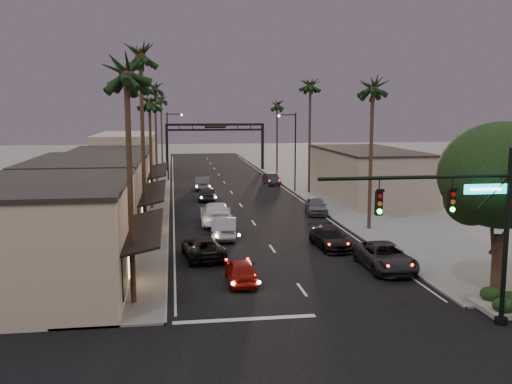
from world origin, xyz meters
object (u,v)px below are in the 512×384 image
object	(u,v)px
streetlight_right	(293,146)
palm_la	(126,64)
palm_lb	(140,50)
oncoming_red	(241,271)
palm_ld	(155,85)
palm_far	(161,97)
arch	(215,135)
palm_lc	(149,98)
traffic_signal	(466,212)
corner_tree	(504,180)
curbside_black	(330,238)
palm_ra	(373,82)
streetlight_left	(170,141)
oncoming_pickup	(203,248)
curbside_near	(385,257)
palm_rb	(310,82)
palm_rc	(277,102)
oncoming_silver	(225,227)

from	to	relation	value
streetlight_right	palm_la	size ratio (longest dim) A/B	0.68
palm_lb	oncoming_red	size ratio (longest dim) A/B	3.76
palm_la	palm_ld	xyz separation A→B (m)	(-0.00, 46.00, 0.97)
palm_far	arch	bearing A→B (deg)	-43.95
palm_lc	traffic_signal	bearing A→B (deg)	-65.94
streetlight_right	traffic_signal	bearing A→B (deg)	-91.72
corner_tree	curbside_black	bearing A→B (deg)	116.48
traffic_signal	palm_ra	distance (m)	21.19
palm_lc	streetlight_left	bearing A→B (deg)	85.63
palm_ra	curbside_black	distance (m)	12.91
arch	oncoming_pickup	distance (m)	53.25
streetlight_right	palm_ld	distance (m)	19.78
palm_lb	curbside_near	distance (m)	21.06
palm_la	palm_rb	xyz separation A→B (m)	(17.20, 35.00, 0.97)
palm_lb	palm_far	world-z (taller)	palm_lb
traffic_signal	streetlight_right	size ratio (longest dim) A/B	0.95
traffic_signal	oncoming_pickup	world-z (taller)	traffic_signal
streetlight_left	palm_ra	world-z (taller)	palm_ra
corner_tree	palm_ra	xyz separation A→B (m)	(-0.88, 16.55, 5.46)
corner_tree	oncoming_pickup	size ratio (longest dim) A/B	1.74
palm_far	curbside_near	xyz separation A→B (m)	(14.02, -64.89, -10.67)
corner_tree	palm_rb	world-z (taller)	palm_rb
streetlight_left	streetlight_right	bearing A→B (deg)	-43.21
streetlight_left	palm_rc	xyz separation A→B (m)	(15.52, 6.00, 5.14)
palm_lc	palm_ra	bearing A→B (deg)	-34.90
palm_la	oncoming_red	xyz separation A→B (m)	(5.59, 2.69, -10.76)
palm_rc	arch	bearing A→B (deg)	145.11
traffic_signal	corner_tree	world-z (taller)	corner_tree
palm_rc	oncoming_silver	distance (m)	43.96
traffic_signal	palm_lb	world-z (taller)	palm_lb
palm_la	oncoming_red	bearing A→B (deg)	25.68
streetlight_left	palm_far	bearing A→B (deg)	93.95
palm_ld	oncoming_red	size ratio (longest dim) A/B	3.51
palm_la	corner_tree	bearing A→B (deg)	-4.90
palm_rc	oncoming_silver	world-z (taller)	palm_rc
palm_lc	oncoming_silver	world-z (taller)	palm_lc
palm_ld	palm_rc	bearing A→B (deg)	27.62
arch	oncoming_red	bearing A→B (deg)	-92.95
oncoming_red	palm_lb	bearing A→B (deg)	-60.55
palm_lc	palm_far	xyz separation A→B (m)	(0.30, 42.00, 0.97)
corner_tree	palm_rc	xyz separation A→B (m)	(-0.88, 56.55, 4.49)
corner_tree	streetlight_right	distance (m)	37.64
oncoming_red	oncoming_pickup	bearing A→B (deg)	-71.07
oncoming_red	curbside_black	xyz separation A→B (m)	(6.93, 6.92, 0.00)
palm_ra	oncoming_pickup	distance (m)	18.47
arch	palm_far	size ratio (longest dim) A/B	1.15
palm_lc	oncoming_red	distance (m)	26.79
streetlight_left	palm_ld	xyz separation A→B (m)	(-1.68, -3.00, 7.09)
corner_tree	oncoming_red	world-z (taller)	corner_tree
oncoming_red	curbside_near	world-z (taller)	curbside_near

